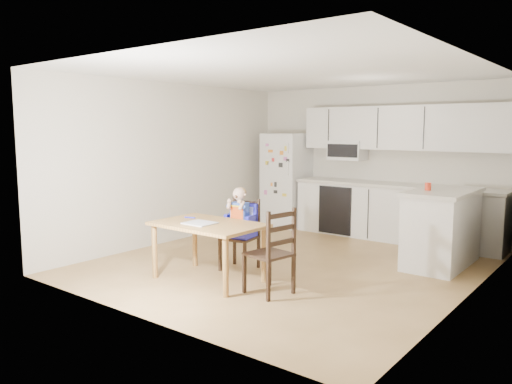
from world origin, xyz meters
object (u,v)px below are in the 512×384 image
object	(u,v)px
red_cup	(428,186)
chair_side	(275,247)
dining_table	(208,231)
refrigerator	(287,180)
chair_booster	(241,220)
kitchen_island	(442,227)

from	to	relation	value
red_cup	chair_side	xyz separation A→B (m)	(-0.87, -2.15, -0.51)
dining_table	chair_side	distance (m)	0.95
chair_side	refrigerator	bearing A→B (deg)	-137.48
chair_booster	chair_side	bearing A→B (deg)	-41.06
chair_side	kitchen_island	bearing A→B (deg)	166.08
kitchen_island	chair_booster	distance (m)	2.63
kitchen_island	dining_table	size ratio (longest dim) A/B	1.06
chair_booster	chair_side	xyz separation A→B (m)	(0.95, -0.58, -0.10)
red_cup	chair_side	distance (m)	2.38
red_cup	chair_booster	distance (m)	2.44
dining_table	chair_booster	distance (m)	0.62
refrigerator	chair_booster	bearing A→B (deg)	-66.62
red_cup	chair_booster	size ratio (longest dim) A/B	0.09
chair_side	dining_table	bearing A→B (deg)	-78.14
red_cup	chair_booster	xyz separation A→B (m)	(-1.83, -1.57, -0.41)
refrigerator	chair_side	world-z (taller)	refrigerator
chair_booster	chair_side	world-z (taller)	chair_booster
red_cup	chair_booster	world-z (taller)	red_cup
kitchen_island	chair_booster	size ratio (longest dim) A/B	1.28
refrigerator	red_cup	distance (m)	3.25
refrigerator	chair_booster	world-z (taller)	refrigerator
kitchen_island	chair_booster	world-z (taller)	chair_booster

